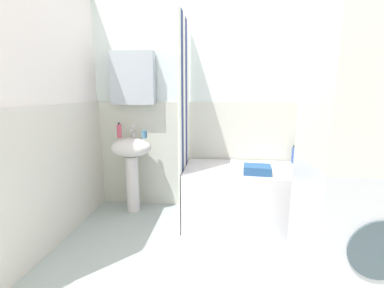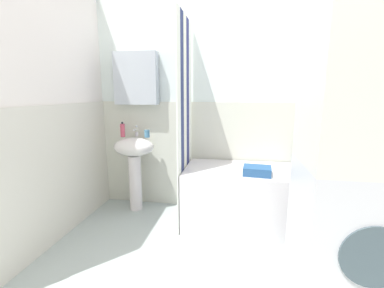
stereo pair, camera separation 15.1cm
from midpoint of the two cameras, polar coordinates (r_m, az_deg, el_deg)
ground_plane at (r=2.09m, az=7.74°, el=-28.21°), size 4.80×5.60×0.04m
wall_back_tiled at (r=2.88m, az=6.49°, el=7.83°), size 3.60×0.18×2.40m
wall_left_tiled at (r=2.48m, az=-31.12°, el=5.32°), size 0.07×1.81×2.40m
sink at (r=2.92m, az=-14.49°, el=-3.04°), size 0.44×0.34×0.82m
faucet at (r=2.95m, az=-14.18°, el=2.62°), size 0.03×0.12×0.12m
soap_dispenser at (r=2.95m, az=-16.98°, el=2.76°), size 0.05×0.05×0.17m
toothbrush_cup at (r=2.87m, az=-11.80°, el=2.11°), size 0.06×0.06×0.08m
bathtub at (r=2.72m, az=12.51°, el=-11.05°), size 1.44×0.66×0.57m
shower_curtain at (r=2.56m, az=-3.45°, el=4.39°), size 0.01×0.66×2.00m
conditioner_bottle at (r=2.98m, az=24.28°, el=-2.62°), size 0.06×0.06×0.15m
body_wash_bottle at (r=2.94m, az=21.93°, el=-2.36°), size 0.05×0.05×0.18m
lotion_bottle at (r=2.91m, az=20.09°, el=-2.24°), size 0.06×0.06×0.19m
towel_folded at (r=2.46m, az=12.28°, el=-5.46°), size 0.26×0.21×0.07m
washer_dryer_stack at (r=1.87m, az=30.83°, el=-3.60°), size 0.62×0.63×1.75m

